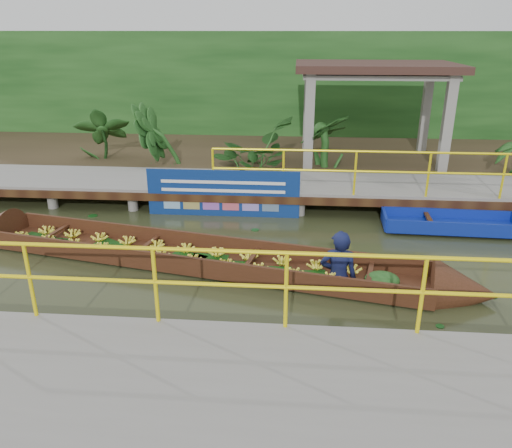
{
  "coord_description": "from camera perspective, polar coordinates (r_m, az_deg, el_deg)",
  "views": [
    {
      "loc": [
        0.87,
        -8.34,
        4.09
      ],
      "look_at": [
        0.15,
        0.5,
        0.6
      ],
      "focal_mm": 35.0,
      "sensor_mm": 36.0,
      "label": 1
    }
  ],
  "objects": [
    {
      "name": "ground",
      "position": [
        9.33,
        -1.16,
        -4.53
      ],
      "size": [
        80.0,
        80.0,
        0.0
      ],
      "primitive_type": "plane",
      "color": "#2A3018",
      "rests_on": "ground"
    },
    {
      "name": "land_strip",
      "position": [
        16.33,
        1.48,
        7.78
      ],
      "size": [
        30.0,
        8.0,
        0.45
      ],
      "primitive_type": "cube",
      "color": "#312618",
      "rests_on": "ground"
    },
    {
      "name": "far_dock",
      "position": [
        12.34,
        0.51,
        4.46
      ],
      "size": [
        16.0,
        2.06,
        1.66
      ],
      "color": "gray",
      "rests_on": "ground"
    },
    {
      "name": "near_dock",
      "position": [
        5.62,
        5.12,
        -21.06
      ],
      "size": [
        18.0,
        2.4,
        1.73
      ],
      "color": "gray",
      "rests_on": "ground"
    },
    {
      "name": "pavilion",
      "position": [
        14.85,
        13.42,
        16.01
      ],
      "size": [
        4.4,
        3.0,
        3.0
      ],
      "color": "gray",
      "rests_on": "ground"
    },
    {
      "name": "foliage_backdrop",
      "position": [
        18.48,
        2.0,
        14.98
      ],
      "size": [
        30.0,
        0.8,
        4.0
      ],
      "primitive_type": "cube",
      "color": "#143B13",
      "rests_on": "ground"
    },
    {
      "name": "vendor_boat",
      "position": [
        9.17,
        -4.96,
        -3.49
      ],
      "size": [
        10.34,
        3.13,
        2.19
      ],
      "rotation": [
        0.0,
        0.0,
        -0.21
      ],
      "color": "#371D0F",
      "rests_on": "ground"
    },
    {
      "name": "moored_blue_boat",
      "position": [
        11.77,
        25.18,
        -0.24
      ],
      "size": [
        3.38,
        1.03,
        0.8
      ],
      "rotation": [
        0.0,
        0.0,
        -0.04
      ],
      "color": "navy",
      "rests_on": "ground"
    },
    {
      "name": "blue_banner",
      "position": [
        11.5,
        -3.8,
        3.53
      ],
      "size": [
        3.52,
        0.04,
        1.1
      ],
      "color": "navy",
      "rests_on": "ground"
    },
    {
      "name": "tropical_plants",
      "position": [
        13.94,
        7.01,
        9.62
      ],
      "size": [
        14.3,
        1.3,
        1.62
      ],
      "color": "#143B13",
      "rests_on": "ground"
    }
  ]
}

